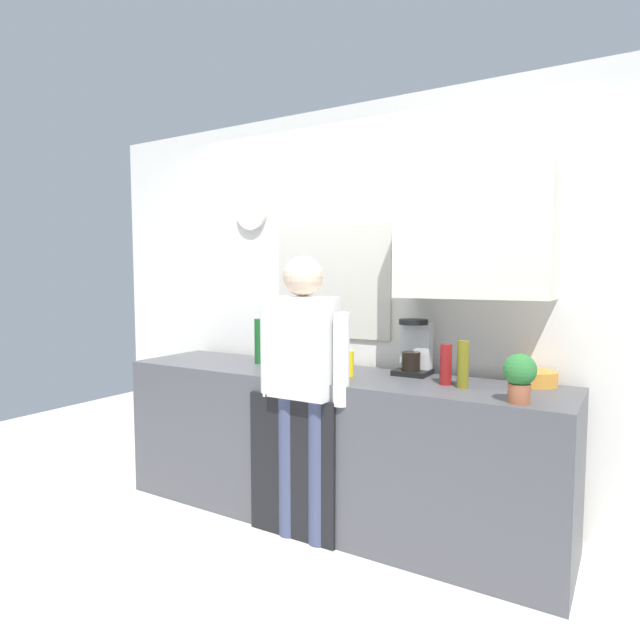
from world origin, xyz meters
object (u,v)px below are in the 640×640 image
at_px(cup_yellow_cup, 320,365).
at_px(person_at_sink, 303,374).
at_px(potted_plant, 520,375).
at_px(bottle_red_vinegar, 446,364).
at_px(bottle_green_wine, 260,341).
at_px(mixing_bowl, 536,378).
at_px(dish_soap, 349,363).
at_px(bottle_olive_oil, 463,364).
at_px(coffee_maker, 415,350).

relative_size(cup_yellow_cup, person_at_sink, 0.05).
xyz_separation_m(cup_yellow_cup, potted_plant, (1.20, -0.22, 0.09)).
bearing_deg(bottle_red_vinegar, bottle_green_wine, 177.49).
bearing_deg(bottle_red_vinegar, cup_yellow_cup, -179.10).
bearing_deg(cup_yellow_cup, person_at_sink, -76.14).
relative_size(bottle_green_wine, mixing_bowl, 1.36).
bearing_deg(bottle_red_vinegar, person_at_sink, -156.08).
bearing_deg(person_at_sink, bottle_red_vinegar, 36.41).
bearing_deg(mixing_bowl, bottle_red_vinegar, -152.27).
bearing_deg(bottle_red_vinegar, mixing_bowl, 27.73).
height_order(mixing_bowl, potted_plant, potted_plant).
relative_size(potted_plant, dish_soap, 1.28).
bearing_deg(cup_yellow_cup, dish_soap, -10.07).
relative_size(bottle_olive_oil, bottle_green_wine, 0.83).
height_order(bottle_green_wine, cup_yellow_cup, bottle_green_wine).
bearing_deg(bottle_red_vinegar, coffee_maker, 140.66).
relative_size(bottle_olive_oil, dish_soap, 1.39).
bearing_deg(dish_soap, bottle_green_wine, 171.54).
bearing_deg(cup_yellow_cup, bottle_olive_oil, -1.52).
xyz_separation_m(bottle_red_vinegar, dish_soap, (-0.56, -0.05, -0.03)).
height_order(mixing_bowl, person_at_sink, person_at_sink).
bearing_deg(person_at_sink, bottle_olive_oil, 31.45).
xyz_separation_m(bottle_red_vinegar, person_at_sink, (-0.71, -0.31, -0.07)).
bearing_deg(potted_plant, coffee_maker, 146.64).
bearing_deg(potted_plant, mixing_bowl, 89.74).
xyz_separation_m(cup_yellow_cup, dish_soap, (0.22, -0.04, 0.04)).
xyz_separation_m(bottle_green_wine, person_at_sink, (0.58, -0.37, -0.11)).
bearing_deg(bottle_olive_oil, cup_yellow_cup, 178.48).
bearing_deg(coffee_maker, person_at_sink, -130.70).
distance_m(bottle_green_wine, mixing_bowl, 1.73).
xyz_separation_m(bottle_olive_oil, person_at_sink, (-0.81, -0.28, -0.08)).
relative_size(bottle_red_vinegar, dish_soap, 1.22).
bearing_deg(person_at_sink, potted_plant, 16.50).
distance_m(coffee_maker, bottle_green_wine, 1.05).
relative_size(mixing_bowl, potted_plant, 0.96).
relative_size(coffee_maker, bottle_green_wine, 1.10).
xyz_separation_m(coffee_maker, potted_plant, (0.68, -0.45, -0.01)).
xyz_separation_m(bottle_olive_oil, bottle_red_vinegar, (-0.10, 0.04, -0.01)).
relative_size(coffee_maker, bottle_olive_oil, 1.32).
bearing_deg(mixing_bowl, bottle_olive_oil, -141.17).
relative_size(coffee_maker, mixing_bowl, 1.50).
bearing_deg(bottle_green_wine, coffee_maker, 8.48).
height_order(coffee_maker, dish_soap, coffee_maker).
height_order(bottle_green_wine, potted_plant, bottle_green_wine).
height_order(potted_plant, person_at_sink, person_at_sink).
height_order(coffee_maker, cup_yellow_cup, coffee_maker).
bearing_deg(person_at_sink, cup_yellow_cup, 116.34).
bearing_deg(cup_yellow_cup, bottle_green_wine, 172.26).
xyz_separation_m(bottle_red_vinegar, cup_yellow_cup, (-0.78, -0.01, -0.07)).
distance_m(potted_plant, dish_soap, 1.00).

